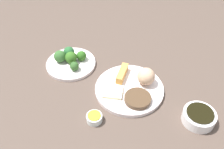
{
  "coord_description": "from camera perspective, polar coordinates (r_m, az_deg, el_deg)",
  "views": [
    {
      "loc": [
        -0.63,
        -0.25,
        0.73
      ],
      "look_at": [
        -0.02,
        0.1,
        0.06
      ],
      "focal_mm": 39.16,
      "sensor_mm": 36.0,
      "label": 1
    }
  ],
  "objects": [
    {
      "name": "broccoli_floret_4",
      "position": [
        1.03,
        -8.77,
        1.93
      ],
      "size": [
        0.04,
        0.04,
        0.04
      ],
      "primitive_type": "sphere",
      "color": "#2F5726",
      "rests_on": "broccoli_plate"
    },
    {
      "name": "stir_fry_heap",
      "position": [
        0.91,
        6.01,
        -5.63
      ],
      "size": [
        0.1,
        0.1,
        0.02
      ],
      "primitive_type": "cylinder",
      "color": "#4C3623",
      "rests_on": "main_plate"
    },
    {
      "name": "sauce_ramekin_hot_mustard",
      "position": [
        0.86,
        -4.14,
        -10.11
      ],
      "size": [
        0.06,
        0.06,
        0.03
      ],
      "primitive_type": "cylinder",
      "color": "white",
      "rests_on": "tabletop"
    },
    {
      "name": "soy_sauce_bowl_liquid",
      "position": [
        0.89,
        19.93,
        -8.45
      ],
      "size": [
        0.09,
        0.09,
        0.0
      ],
      "primitive_type": "cylinder",
      "color": "black",
      "rests_on": "soy_sauce_bowl"
    },
    {
      "name": "tabletop",
      "position": [
        0.98,
        5.79,
        -3.42
      ],
      "size": [
        2.2,
        2.2,
        0.02
      ],
      "primitive_type": "cube",
      "color": "#4F3F37",
      "rests_on": "ground"
    },
    {
      "name": "broccoli_floret_3",
      "position": [
        1.1,
        -10.02,
        5.23
      ],
      "size": [
        0.05,
        0.05,
        0.05
      ],
      "primitive_type": "sphere",
      "color": "#275D2E",
      "rests_on": "broccoli_plate"
    },
    {
      "name": "rice_scoop",
      "position": [
        0.95,
        7.95,
        -0.46
      ],
      "size": [
        0.07,
        0.07,
        0.07
      ],
      "primitive_type": "sphere",
      "color": "tan",
      "rests_on": "main_plate"
    },
    {
      "name": "main_plate",
      "position": [
        0.96,
        4.06,
        -3.41
      ],
      "size": [
        0.27,
        0.27,
        0.02
      ],
      "primitive_type": "cylinder",
      "color": "white",
      "rests_on": "tabletop"
    },
    {
      "name": "broccoli_floret_1",
      "position": [
        1.07,
        -7.16,
        4.36
      ],
      "size": [
        0.04,
        0.04,
        0.04
      ],
      "primitive_type": "sphere",
      "color": "#2B5D1B",
      "rests_on": "broccoli_plate"
    },
    {
      "name": "soy_sauce_bowl",
      "position": [
        0.91,
        19.59,
        -9.32
      ],
      "size": [
        0.11,
        0.11,
        0.04
      ],
      "primitive_type": "cylinder",
      "color": "white",
      "rests_on": "tabletop"
    },
    {
      "name": "broccoli_plate",
      "position": [
        1.08,
        -9.54,
        2.51
      ],
      "size": [
        0.21,
        0.21,
        0.01
      ],
      "primitive_type": "cylinder",
      "color": "white",
      "rests_on": "tabletop"
    },
    {
      "name": "spring_roll",
      "position": [
        0.99,
        2.39,
        0.25
      ],
      "size": [
        0.1,
        0.05,
        0.03
      ],
      "primitive_type": "cube",
      "rotation": [
        0.0,
        0.0,
        0.22
      ],
      "color": "gold",
      "rests_on": "main_plate"
    },
    {
      "name": "broccoli_floret_0",
      "position": [
        1.06,
        -9.55,
        3.93
      ],
      "size": [
        0.05,
        0.05,
        0.05
      ],
      "primitive_type": "sphere",
      "color": "#32631E",
      "rests_on": "broccoli_plate"
    },
    {
      "name": "broccoli_floret_2",
      "position": [
        1.08,
        -12.05,
        4.17
      ],
      "size": [
        0.05,
        0.05,
        0.05
      ],
      "primitive_type": "sphere",
      "color": "#33602A",
      "rests_on": "broccoli_plate"
    },
    {
      "name": "sauce_ramekin_hot_mustard_liquid",
      "position": [
        0.85,
        -4.19,
        -9.5
      ],
      "size": [
        0.05,
        0.05,
        0.0
      ],
      "primitive_type": "cylinder",
      "color": "gold",
      "rests_on": "sauce_ramekin_hot_mustard"
    },
    {
      "name": "crab_rangoon_wonton",
      "position": [
        0.93,
        0.22,
        -4.05
      ],
      "size": [
        0.09,
        0.09,
        0.01
      ],
      "primitive_type": "cube",
      "rotation": [
        0.0,
        0.0,
        0.38
      ],
      "color": "beige",
      "rests_on": "main_plate"
    }
  ]
}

